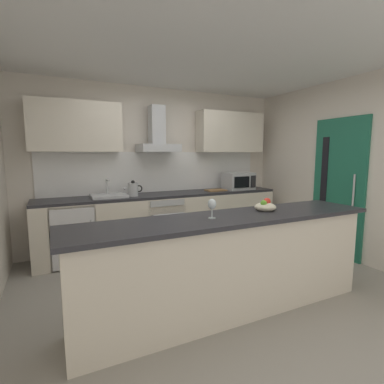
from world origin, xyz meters
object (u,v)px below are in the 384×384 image
(chopping_board, at_px, (216,190))
(refrigerator, at_px, (72,233))
(wine_glass, at_px, (212,205))
(microwave, at_px, (239,181))
(kettle, at_px, (133,189))
(range_hood, at_px, (158,137))
(sink, at_px, (109,195))
(fruit_bowl, at_px, (265,206))
(oven, at_px, (161,221))

(chopping_board, bearing_deg, refrigerator, 179.48)
(wine_glass, bearing_deg, microwave, 49.81)
(kettle, xyz_separation_m, chopping_board, (1.44, 0.01, -0.09))
(refrigerator, height_order, range_hood, range_hood)
(sink, height_order, wine_glass, sink)
(microwave, height_order, wine_glass, microwave)
(sink, distance_m, chopping_board, 1.79)
(kettle, relative_size, chopping_board, 0.85)
(range_hood, height_order, wine_glass, range_hood)
(fruit_bowl, xyz_separation_m, chopping_board, (0.56, 1.94, -0.08))
(oven, distance_m, sink, 0.93)
(oven, xyz_separation_m, wine_glass, (-0.25, -2.05, 0.61))
(microwave, relative_size, sink, 1.00)
(range_hood, distance_m, wine_glass, 2.30)
(fruit_bowl, bearing_deg, range_hood, 101.48)
(refrigerator, bearing_deg, fruit_bowl, -48.33)
(oven, relative_size, sink, 1.60)
(kettle, height_order, wine_glass, kettle)
(refrigerator, bearing_deg, oven, 0.12)
(wine_glass, height_order, fruit_bowl, wine_glass)
(kettle, height_order, range_hood, range_hood)
(microwave, xyz_separation_m, wine_glass, (-1.71, -2.02, 0.02))
(refrigerator, height_order, wine_glass, wine_glass)
(fruit_bowl, bearing_deg, oven, 102.21)
(oven, relative_size, refrigerator, 0.94)
(microwave, distance_m, chopping_board, 0.49)
(sink, distance_m, kettle, 0.36)
(oven, height_order, wine_glass, wine_glass)
(sink, bearing_deg, microwave, -0.99)
(oven, distance_m, kettle, 0.71)
(sink, bearing_deg, refrigerator, -178.48)
(sink, height_order, fruit_bowl, sink)
(microwave, xyz_separation_m, range_hood, (-1.45, 0.16, 0.74))
(oven, bearing_deg, fruit_bowl, -77.79)
(wine_glass, relative_size, chopping_board, 0.52)
(refrigerator, bearing_deg, sink, 1.52)
(kettle, bearing_deg, sink, 172.75)
(microwave, relative_size, wine_glass, 2.81)
(oven, relative_size, range_hood, 1.11)
(oven, height_order, refrigerator, oven)
(range_hood, xyz_separation_m, chopping_board, (0.99, -0.15, -0.88))
(refrigerator, xyz_separation_m, range_hood, (1.32, 0.13, 1.36))
(kettle, bearing_deg, fruit_bowl, -65.55)
(sink, relative_size, kettle, 1.73)
(kettle, bearing_deg, microwave, 0.17)
(range_hood, bearing_deg, wine_glass, -96.66)
(microwave, xyz_separation_m, sink, (-2.26, 0.04, -0.12))
(oven, height_order, microwave, microwave)
(refrigerator, bearing_deg, wine_glass, -62.40)
(kettle, distance_m, wine_glass, 2.02)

